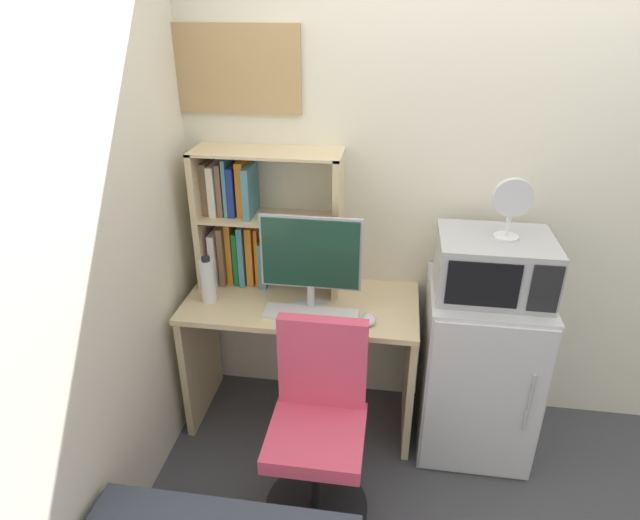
# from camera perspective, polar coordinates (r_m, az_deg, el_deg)

# --- Properties ---
(wall_back) EXTENTS (6.40, 0.04, 2.60)m
(wall_back) POSITION_cam_1_polar(r_m,az_deg,el_deg) (2.88, 26.89, 6.52)
(wall_back) COLOR silver
(wall_back) RESTS_ON ground_plane
(desk) EXTENTS (1.18, 0.56, 0.75)m
(desk) POSITION_cam_1_polar(r_m,az_deg,el_deg) (2.85, -1.93, -8.42)
(desk) COLOR beige
(desk) RESTS_ON ground_plane
(hutch_bookshelf) EXTENTS (0.73, 0.25, 0.72)m
(hutch_bookshelf) POSITION_cam_1_polar(r_m,az_deg,el_deg) (2.77, -7.60, 4.20)
(hutch_bookshelf) COLOR beige
(hutch_bookshelf) RESTS_ON desk
(monitor) EXTENTS (0.48, 0.17, 0.49)m
(monitor) POSITION_cam_1_polar(r_m,az_deg,el_deg) (2.51, -1.00, 0.20)
(monitor) COLOR #B7B7BC
(monitor) RESTS_ON desk
(keyboard) EXTENTS (0.46, 0.13, 0.02)m
(keyboard) POSITION_cam_1_polar(r_m,az_deg,el_deg) (2.59, -0.95, -5.79)
(keyboard) COLOR silver
(keyboard) RESTS_ON desk
(computer_mouse) EXTENTS (0.07, 0.11, 0.04)m
(computer_mouse) POSITION_cam_1_polar(r_m,az_deg,el_deg) (2.54, 5.23, -6.31)
(computer_mouse) COLOR silver
(computer_mouse) RESTS_ON desk
(water_bottle) EXTENTS (0.08, 0.08, 0.25)m
(water_bottle) POSITION_cam_1_polar(r_m,az_deg,el_deg) (2.72, -11.88, -2.15)
(water_bottle) COLOR silver
(water_bottle) RESTS_ON desk
(mini_fridge) EXTENTS (0.54, 0.57, 0.90)m
(mini_fridge) POSITION_cam_1_polar(r_m,az_deg,el_deg) (2.87, 16.41, -11.06)
(mini_fridge) COLOR silver
(mini_fridge) RESTS_ON ground_plane
(microwave) EXTENTS (0.51, 0.41, 0.27)m
(microwave) POSITION_cam_1_polar(r_m,az_deg,el_deg) (2.57, 18.02, -0.53)
(microwave) COLOR #ADADB2
(microwave) RESTS_ON mini_fridge
(desk_fan) EXTENTS (0.17, 0.11, 0.28)m
(desk_fan) POSITION_cam_1_polar(r_m,az_deg,el_deg) (2.46, 19.78, 5.62)
(desk_fan) COLOR silver
(desk_fan) RESTS_ON microwave
(desk_chair) EXTENTS (0.47, 0.47, 0.93)m
(desk_chair) POSITION_cam_1_polar(r_m,az_deg,el_deg) (2.47, -0.18, -18.10)
(desk_chair) COLOR black
(desk_chair) RESTS_ON ground_plane
(wall_corkboard) EXTENTS (0.74, 0.02, 0.40)m
(wall_corkboard) POSITION_cam_1_polar(r_m,az_deg,el_deg) (2.72, -10.13, 19.41)
(wall_corkboard) COLOR tan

